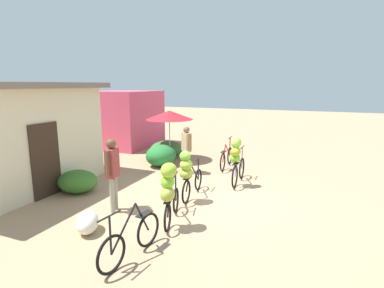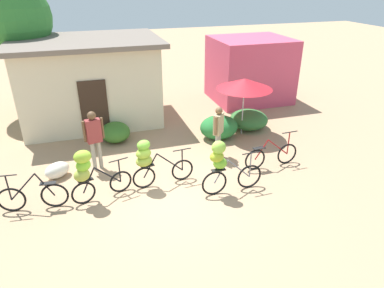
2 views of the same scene
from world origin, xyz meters
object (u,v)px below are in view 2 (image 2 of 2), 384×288
(shop_pink, at_px, (250,70))
(bicycle_leftmost, at_px, (33,196))
(building_low, at_px, (90,80))
(bicycle_rightmost, at_px, (271,156))
(bicycle_by_shop, at_px, (224,164))
(market_umbrella, at_px, (245,84))
(bicycle_near_pile, at_px, (88,171))
(bicycle_center_loaded, at_px, (150,160))
(produce_sack, at_px, (57,170))
(tree_behind_building, at_px, (11,18))
(person_vendor, at_px, (94,134))
(person_bystander, at_px, (218,127))

(shop_pink, height_order, bicycle_leftmost, shop_pink)
(building_low, height_order, bicycle_rightmost, building_low)
(building_low, bearing_deg, bicycle_by_shop, -65.36)
(bicycle_by_shop, height_order, bicycle_rightmost, bicycle_by_shop)
(building_low, bearing_deg, bicycle_rightmost, -48.73)
(bicycle_by_shop, bearing_deg, shop_pink, 59.55)
(shop_pink, height_order, market_umbrella, shop_pink)
(bicycle_leftmost, xyz_separation_m, bicycle_by_shop, (4.55, -0.70, 0.48))
(bicycle_near_pile, xyz_separation_m, bicycle_rightmost, (5.08, 0.22, -0.50))
(bicycle_center_loaded, distance_m, produce_sack, 2.74)
(produce_sack, bearing_deg, tree_behind_building, 102.31)
(produce_sack, bearing_deg, bicycle_near_pile, -59.62)
(shop_pink, bearing_deg, tree_behind_building, 173.62)
(shop_pink, bearing_deg, building_low, -176.10)
(bicycle_by_shop, distance_m, person_vendor, 3.73)
(bicycle_rightmost, bearing_deg, bicycle_center_loaded, 179.88)
(produce_sack, bearing_deg, shop_pink, 29.85)
(shop_pink, xyz_separation_m, tree_behind_building, (-9.22, 1.03, 2.32))
(bicycle_near_pile, xyz_separation_m, person_bystander, (3.82, 1.27, 0.13))
(tree_behind_building, bearing_deg, bicycle_near_pile, -73.63)
(shop_pink, distance_m, bicycle_center_loaded, 8.10)
(market_umbrella, bearing_deg, person_bystander, -136.67)
(bicycle_rightmost, bearing_deg, shop_pink, 70.50)
(shop_pink, bearing_deg, bicycle_leftmost, -144.84)
(bicycle_leftmost, xyz_separation_m, person_bystander, (5.14, 1.19, 0.63))
(market_umbrella, bearing_deg, bicycle_center_loaded, -147.32)
(building_low, xyz_separation_m, bicycle_rightmost, (4.70, -5.36, -1.19))
(tree_behind_building, distance_m, person_bystander, 8.70)
(market_umbrella, height_order, bicycle_leftmost, market_umbrella)
(bicycle_leftmost, distance_m, bicycle_rightmost, 6.41)
(shop_pink, relative_size, bicycle_leftmost, 1.99)
(building_low, height_order, bicycle_by_shop, building_low)
(produce_sack, height_order, person_bystander, person_bystander)
(building_low, xyz_separation_m, bicycle_leftmost, (-1.70, -5.50, -1.19))
(building_low, relative_size, shop_pink, 1.64)
(bicycle_leftmost, distance_m, produce_sack, 1.46)
(bicycle_center_loaded, bearing_deg, bicycle_near_pile, -171.46)
(person_bystander, bearing_deg, produce_sack, 177.69)
(produce_sack, bearing_deg, person_vendor, 7.91)
(bicycle_leftmost, distance_m, bicycle_center_loaded, 2.89)
(tree_behind_building, bearing_deg, produce_sack, -77.69)
(bicycle_center_loaded, height_order, bicycle_rightmost, bicycle_center_loaded)
(tree_behind_building, xyz_separation_m, bicycle_center_loaded, (3.61, -6.85, -2.87))
(building_low, bearing_deg, person_vendor, -91.89)
(tree_behind_building, relative_size, bicycle_near_pile, 3.38)
(building_low, bearing_deg, tree_behind_building, 148.73)
(market_umbrella, distance_m, bicycle_rightmost, 2.81)
(tree_behind_building, distance_m, bicycle_rightmost, 10.45)
(bicycle_center_loaded, bearing_deg, bicycle_rightmost, -0.12)
(market_umbrella, height_order, bicycle_center_loaded, market_umbrella)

